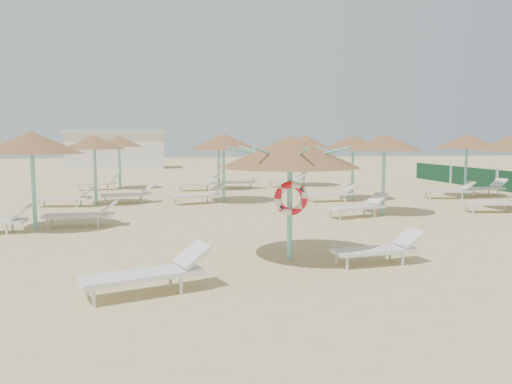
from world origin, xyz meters
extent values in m
plane|color=#D2BD80|center=(0.00, 0.00, 0.00)|extent=(120.00, 120.00, 0.00)
cylinder|color=#74C9BE|center=(0.50, 0.06, 1.07)|extent=(0.11, 0.11, 2.13)
cone|color=#906039|center=(0.50, 0.06, 2.23)|extent=(2.84, 2.84, 0.64)
cylinder|color=#74C9BE|center=(0.50, 0.06, 1.98)|extent=(0.20, 0.20, 0.12)
cylinder|color=#74C9BE|center=(1.15, 0.06, 2.17)|extent=(1.28, 0.04, 0.33)
cylinder|color=#74C9BE|center=(0.96, 0.52, 2.17)|extent=(0.94, 0.94, 0.33)
cylinder|color=#74C9BE|center=(0.50, 0.71, 2.17)|extent=(0.04, 1.28, 0.33)
cylinder|color=#74C9BE|center=(0.04, 0.52, 2.17)|extent=(0.94, 0.94, 0.33)
cylinder|color=#74C9BE|center=(-0.16, 0.06, 2.17)|extent=(1.28, 0.04, 0.33)
cylinder|color=#74C9BE|center=(0.04, -0.41, 2.17)|extent=(0.94, 0.94, 0.33)
cylinder|color=#74C9BE|center=(0.50, -0.60, 2.17)|extent=(0.04, 1.28, 0.33)
cylinder|color=#74C9BE|center=(0.96, -0.41, 2.17)|extent=(0.94, 0.94, 0.33)
torus|color=red|center=(0.50, -0.04, 1.29)|extent=(0.70, 0.15, 0.70)
cylinder|color=silver|center=(-3.06, -2.30, 0.14)|extent=(0.06, 0.06, 0.28)
cylinder|color=silver|center=(-3.22, -1.82, 0.14)|extent=(0.06, 0.06, 0.28)
cylinder|color=silver|center=(-1.77, -1.86, 0.14)|extent=(0.06, 0.06, 0.28)
cylinder|color=silver|center=(-1.94, -1.38, 0.14)|extent=(0.06, 0.06, 0.28)
cube|color=silver|center=(-2.38, -1.80, 0.32)|extent=(2.01, 1.20, 0.08)
cube|color=silver|center=(-1.57, -1.53, 0.56)|extent=(0.66, 0.73, 0.37)
cylinder|color=silver|center=(1.37, -0.95, 0.13)|extent=(0.05, 0.05, 0.25)
cylinder|color=silver|center=(1.32, -0.51, 0.13)|extent=(0.05, 0.05, 0.25)
cylinder|color=silver|center=(2.57, -0.81, 0.13)|extent=(0.05, 0.05, 0.25)
cylinder|color=silver|center=(2.52, -0.37, 0.13)|extent=(0.05, 0.05, 0.25)
cube|color=silver|center=(2.06, -0.65, 0.29)|extent=(1.75, 0.74, 0.07)
cube|color=silver|center=(2.81, -0.56, 0.50)|extent=(0.49, 0.58, 0.33)
cylinder|color=#74C9BE|center=(-5.52, 4.68, 1.15)|extent=(0.11, 0.11, 2.30)
cone|color=#906039|center=(-5.52, 4.68, 2.39)|extent=(2.70, 2.70, 0.61)
cylinder|color=#74C9BE|center=(-5.52, 4.68, 2.15)|extent=(0.20, 0.20, 0.12)
cylinder|color=silver|center=(-6.07, 4.03, 0.14)|extent=(0.06, 0.06, 0.28)
cylinder|color=silver|center=(-6.07, 4.53, 0.14)|extent=(0.06, 0.06, 0.28)
cube|color=silver|center=(-5.77, 4.28, 0.56)|extent=(0.49, 0.60, 0.36)
cylinder|color=silver|center=(-5.22, 4.73, 0.14)|extent=(0.06, 0.06, 0.28)
cylinder|color=silver|center=(-5.22, 5.23, 0.14)|extent=(0.06, 0.06, 0.28)
cylinder|color=silver|center=(-3.87, 4.72, 0.14)|extent=(0.06, 0.06, 0.28)
cylinder|color=silver|center=(-3.87, 5.22, 0.14)|extent=(0.06, 0.06, 0.28)
cube|color=silver|center=(-4.42, 4.98, 0.32)|extent=(1.90, 0.63, 0.08)
cube|color=silver|center=(-3.57, 4.97, 0.56)|extent=(0.49, 0.60, 0.36)
cylinder|color=#74C9BE|center=(-4.58, 9.90, 1.15)|extent=(0.11, 0.11, 2.30)
cone|color=#906039|center=(-4.58, 9.90, 2.38)|extent=(2.33, 2.33, 0.52)
cylinder|color=#74C9BE|center=(-4.58, 9.90, 2.15)|extent=(0.20, 0.20, 0.12)
cylinder|color=silver|center=(-6.51, 9.36, 0.14)|extent=(0.06, 0.06, 0.28)
cylinder|color=silver|center=(-6.44, 9.86, 0.14)|extent=(0.06, 0.06, 0.28)
cylinder|color=silver|center=(-5.17, 9.18, 0.14)|extent=(0.06, 0.06, 0.28)
cylinder|color=silver|center=(-5.10, 9.67, 0.14)|extent=(0.06, 0.06, 0.28)
cube|color=silver|center=(-5.68, 9.50, 0.32)|extent=(1.97, 0.87, 0.08)
cube|color=silver|center=(-4.84, 9.38, 0.56)|extent=(0.56, 0.66, 0.36)
cylinder|color=silver|center=(-4.24, 9.84, 0.14)|extent=(0.06, 0.06, 0.28)
cylinder|color=silver|center=(-4.31, 10.34, 0.14)|extent=(0.06, 0.06, 0.28)
cylinder|color=silver|center=(-2.90, 10.03, 0.14)|extent=(0.06, 0.06, 0.28)
cylinder|color=silver|center=(-2.97, 10.52, 0.14)|extent=(0.06, 0.06, 0.28)
cube|color=silver|center=(-3.48, 10.20, 0.32)|extent=(1.97, 0.87, 0.08)
cube|color=silver|center=(-2.64, 10.32, 0.56)|extent=(0.56, 0.66, 0.36)
cylinder|color=#74C9BE|center=(-4.21, 16.09, 1.15)|extent=(0.11, 0.11, 2.30)
cone|color=#906039|center=(-4.21, 16.09, 2.38)|extent=(2.31, 2.31, 0.52)
cylinder|color=#74C9BE|center=(-4.21, 16.09, 2.15)|extent=(0.20, 0.20, 0.12)
cylinder|color=silver|center=(-6.04, 15.29, 0.14)|extent=(0.06, 0.06, 0.28)
cylinder|color=silver|center=(-6.14, 15.78, 0.14)|extent=(0.06, 0.06, 0.28)
cylinder|color=silver|center=(-4.72, 15.55, 0.14)|extent=(0.06, 0.06, 0.28)
cylinder|color=silver|center=(-4.82, 16.04, 0.14)|extent=(0.06, 0.06, 0.28)
cube|color=silver|center=(-5.31, 15.69, 0.32)|extent=(1.98, 0.98, 0.08)
cube|color=silver|center=(-4.47, 15.86, 0.56)|extent=(0.59, 0.68, 0.36)
cylinder|color=#74C9BE|center=(0.30, 9.86, 1.15)|extent=(0.11, 0.11, 2.30)
cone|color=#906039|center=(0.30, 9.86, 2.39)|extent=(2.74, 2.74, 0.62)
cylinder|color=#74C9BE|center=(0.30, 9.86, 2.15)|extent=(0.20, 0.20, 0.12)
cylinder|color=silver|center=(-1.48, 8.98, 0.14)|extent=(0.06, 0.06, 0.28)
cylinder|color=silver|center=(-1.63, 9.46, 0.14)|extent=(0.06, 0.06, 0.28)
cylinder|color=silver|center=(-0.20, 9.39, 0.14)|extent=(0.06, 0.06, 0.28)
cylinder|color=silver|center=(-0.35, 9.87, 0.14)|extent=(0.06, 0.06, 0.28)
cube|color=silver|center=(-0.80, 9.46, 0.32)|extent=(2.00, 1.16, 0.08)
cube|color=silver|center=(0.01, 9.72, 0.56)|extent=(0.64, 0.72, 0.36)
cylinder|color=#74C9BE|center=(0.64, 14.86, 1.15)|extent=(0.11, 0.11, 2.30)
cone|color=#906039|center=(0.64, 14.86, 2.38)|extent=(2.39, 2.39, 0.54)
cylinder|color=#74C9BE|center=(0.64, 14.86, 2.15)|extent=(0.20, 0.20, 0.12)
cylinder|color=silver|center=(-1.22, 14.12, 0.14)|extent=(0.06, 0.06, 0.28)
cylinder|color=silver|center=(-1.28, 14.62, 0.14)|extent=(0.06, 0.06, 0.28)
cylinder|color=silver|center=(0.12, 14.28, 0.14)|extent=(0.06, 0.06, 0.28)
cylinder|color=silver|center=(0.06, 14.77, 0.14)|extent=(0.06, 0.06, 0.28)
cube|color=silver|center=(-0.46, 14.46, 0.32)|extent=(1.96, 0.84, 0.08)
cube|color=silver|center=(0.39, 14.56, 0.56)|extent=(0.55, 0.65, 0.36)
cylinder|color=silver|center=(0.92, 15.01, 0.14)|extent=(0.06, 0.06, 0.28)
cylinder|color=silver|center=(0.98, 15.50, 0.14)|extent=(0.06, 0.06, 0.28)
cylinder|color=silver|center=(2.26, 14.85, 0.14)|extent=(0.06, 0.06, 0.28)
cylinder|color=silver|center=(2.32, 15.34, 0.14)|extent=(0.06, 0.06, 0.28)
cube|color=silver|center=(1.74, 15.16, 0.32)|extent=(1.96, 0.84, 0.08)
cube|color=silver|center=(2.59, 15.06, 0.56)|extent=(0.55, 0.65, 0.36)
cylinder|color=#74C9BE|center=(5.07, 5.55, 1.15)|extent=(0.11, 0.11, 2.30)
cone|color=#906039|center=(5.07, 5.55, 2.38)|extent=(2.37, 2.37, 0.53)
cylinder|color=#74C9BE|center=(5.07, 5.55, 2.15)|extent=(0.20, 0.20, 0.12)
cylinder|color=silver|center=(3.27, 4.69, 0.14)|extent=(0.06, 0.06, 0.28)
cylinder|color=silver|center=(3.13, 5.17, 0.14)|extent=(0.06, 0.06, 0.28)
cylinder|color=silver|center=(4.57, 5.07, 0.14)|extent=(0.06, 0.06, 0.28)
cylinder|color=silver|center=(4.43, 5.55, 0.14)|extent=(0.06, 0.06, 0.28)
cube|color=silver|center=(3.97, 5.15, 0.32)|extent=(2.00, 1.13, 0.08)
cube|color=silver|center=(4.79, 5.39, 0.56)|extent=(0.63, 0.71, 0.36)
cylinder|color=#74C9BE|center=(5.57, 9.58, 1.15)|extent=(0.11, 0.11, 2.30)
cone|color=#906039|center=(5.57, 9.58, 2.38)|extent=(2.33, 2.33, 0.52)
cylinder|color=#74C9BE|center=(5.57, 9.58, 2.15)|extent=(0.20, 0.20, 0.12)
cylinder|color=silver|center=(3.67, 8.94, 0.14)|extent=(0.06, 0.06, 0.28)
cylinder|color=silver|center=(3.68, 9.44, 0.14)|extent=(0.06, 0.06, 0.28)
cylinder|color=silver|center=(5.02, 8.92, 0.14)|extent=(0.06, 0.06, 0.28)
cylinder|color=silver|center=(5.03, 9.42, 0.14)|extent=(0.06, 0.06, 0.28)
cube|color=silver|center=(4.47, 9.18, 0.32)|extent=(1.91, 0.64, 0.08)
cube|color=silver|center=(5.32, 9.17, 0.56)|extent=(0.49, 0.61, 0.36)
cylinder|color=#74C9BE|center=(5.35, 16.02, 1.15)|extent=(0.11, 0.11, 2.30)
cone|color=#906039|center=(5.35, 16.02, 2.39)|extent=(2.61, 2.61, 0.59)
cylinder|color=#74C9BE|center=(5.35, 16.02, 2.15)|extent=(0.20, 0.20, 0.12)
cylinder|color=silver|center=(3.46, 15.33, 0.14)|extent=(0.06, 0.06, 0.28)
cylinder|color=silver|center=(3.44, 15.83, 0.14)|extent=(0.06, 0.06, 0.28)
cylinder|color=silver|center=(4.81, 15.40, 0.14)|extent=(0.06, 0.06, 0.28)
cylinder|color=silver|center=(4.78, 15.90, 0.14)|extent=(0.06, 0.06, 0.28)
cube|color=silver|center=(4.25, 15.62, 0.32)|extent=(1.93, 0.72, 0.08)
cube|color=silver|center=(5.10, 15.67, 0.56)|extent=(0.52, 0.62, 0.36)
cylinder|color=silver|center=(8.14, 5.18, 0.14)|extent=(0.06, 0.06, 0.28)
cylinder|color=silver|center=(8.21, 5.68, 0.14)|extent=(0.06, 0.06, 0.28)
cylinder|color=silver|center=(9.55, 5.48, 0.14)|extent=(0.06, 0.06, 0.28)
cube|color=silver|center=(8.97, 5.31, 0.32)|extent=(1.97, 0.89, 0.08)
cylinder|color=silver|center=(10.34, 6.14, 0.14)|extent=(0.06, 0.06, 0.28)
cylinder|color=#74C9BE|center=(10.74, 9.66, 1.15)|extent=(0.11, 0.11, 2.30)
cone|color=#906039|center=(10.74, 9.66, 2.39)|extent=(2.68, 2.68, 0.60)
cylinder|color=#74C9BE|center=(10.74, 9.66, 2.15)|extent=(0.20, 0.20, 0.12)
cylinder|color=silver|center=(8.81, 9.14, 0.14)|extent=(0.06, 0.06, 0.28)
cylinder|color=silver|center=(8.89, 9.63, 0.14)|extent=(0.06, 0.06, 0.28)
cylinder|color=silver|center=(10.14, 8.92, 0.14)|extent=(0.06, 0.06, 0.28)
cylinder|color=silver|center=(10.22, 9.42, 0.14)|extent=(0.06, 0.06, 0.28)
cube|color=silver|center=(9.64, 9.26, 0.32)|extent=(1.97, 0.92, 0.08)
cube|color=silver|center=(10.47, 9.12, 0.56)|extent=(0.57, 0.67, 0.36)
cylinder|color=silver|center=(11.09, 9.58, 0.14)|extent=(0.06, 0.06, 0.28)
cylinder|color=silver|center=(11.01, 10.08, 0.14)|extent=(0.06, 0.06, 0.28)
cylinder|color=silver|center=(12.42, 9.80, 0.14)|extent=(0.06, 0.06, 0.28)
cylinder|color=silver|center=(12.34, 10.29, 0.14)|extent=(0.06, 0.06, 0.28)
cube|color=silver|center=(11.84, 9.96, 0.32)|extent=(1.97, 0.92, 0.08)
cube|color=silver|center=(12.67, 10.09, 0.56)|extent=(0.57, 0.67, 0.36)
cube|color=silver|center=(-6.00, 35.00, 1.50)|extent=(8.00, 4.00, 3.00)
cube|color=beige|center=(-6.00, 35.00, 3.12)|extent=(8.40, 4.40, 0.25)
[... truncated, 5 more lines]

